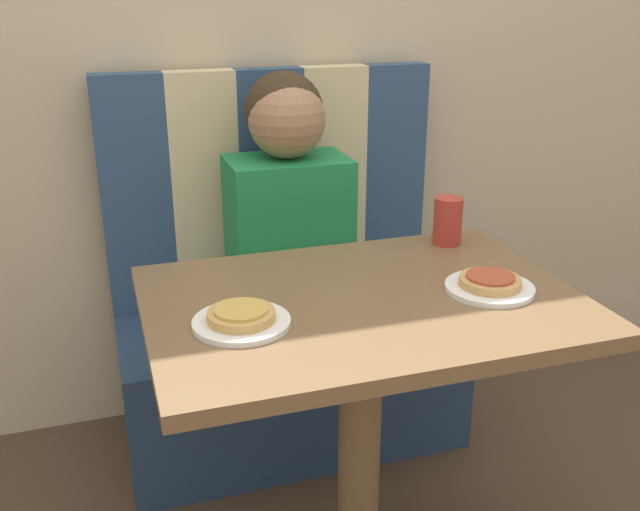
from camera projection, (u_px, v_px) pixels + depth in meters
name	position (u px, v px, depth m)	size (l,w,h in m)	color
wall_back	(259.00, 18.00, 2.18)	(7.00, 0.05, 2.60)	#C6B28E
booth_seat	(291.00, 377.00, 2.29)	(1.05, 0.50, 0.42)	navy
booth_backrest	(270.00, 186.00, 2.27)	(1.05, 0.08, 0.73)	navy
dining_table	(362.00, 342.00, 1.60)	(0.94, 0.67, 0.76)	brown
person	(288.00, 199.00, 2.09)	(0.35, 0.26, 0.75)	#1E8447
plate_left	(241.00, 322.00, 1.43)	(0.20, 0.20, 0.01)	white
plate_right	(489.00, 288.00, 1.59)	(0.20, 0.20, 0.01)	white
pizza_left	(241.00, 314.00, 1.42)	(0.14, 0.14, 0.03)	tan
pizza_right	(490.00, 281.00, 1.58)	(0.14, 0.14, 0.03)	tan
drinking_cup	(448.00, 221.00, 1.86)	(0.08, 0.08, 0.12)	#B23328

